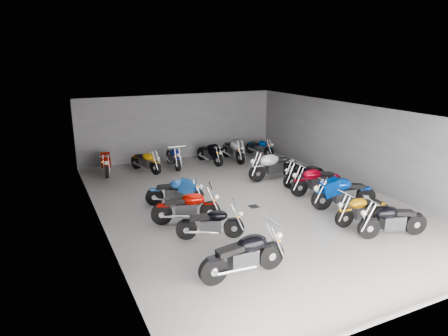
{
  "coord_description": "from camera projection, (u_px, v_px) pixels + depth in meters",
  "views": [
    {
      "loc": [
        -6.48,
        -11.7,
        5.07
      ],
      "look_at": [
        -0.35,
        1.17,
        1.0
      ],
      "focal_mm": 32.0,
      "sensor_mm": 36.0,
      "label": 1
    }
  ],
  "objects": [
    {
      "name": "motorcycle_left_a",
      "position": [
        244.0,
        255.0,
        9.35
      ],
      "size": [
        2.25,
        0.45,
        0.99
      ],
      "rotation": [
        0.0,
        0.0,
        -1.55
      ],
      "color": "black",
      "rests_on": "ground"
    },
    {
      "name": "motorcycle_back_a",
      "position": [
        106.0,
        162.0,
        17.49
      ],
      "size": [
        0.5,
        2.15,
        0.95
      ],
      "rotation": [
        0.0,
        0.0,
        3.01
      ],
      "color": "black",
      "rests_on": "ground"
    },
    {
      "name": "motorcycle_right_c",
      "position": [
        343.0,
        193.0,
        13.51
      ],
      "size": [
        2.27,
        0.73,
        1.01
      ],
      "rotation": [
        0.0,
        0.0,
        1.32
      ],
      "color": "black",
      "rests_on": "ground"
    },
    {
      "name": "motorcycle_back_e",
      "position": [
        233.0,
        150.0,
        19.57
      ],
      "size": [
        0.43,
        2.26,
        0.99
      ],
      "rotation": [
        0.0,
        0.0,
        3.14
      ],
      "color": "black",
      "rests_on": "ground"
    },
    {
      "name": "ground",
      "position": [
        247.0,
        202.0,
        14.23
      ],
      "size": [
        14.0,
        14.0,
        0.0
      ],
      "primitive_type": "plane",
      "color": "gray",
      "rests_on": "ground"
    },
    {
      "name": "motorcycle_left_d",
      "position": [
        187.0,
        207.0,
        12.33
      ],
      "size": [
        2.1,
        0.78,
        0.95
      ],
      "rotation": [
        0.0,
        0.0,
        -1.87
      ],
      "color": "black",
      "rests_on": "ground"
    },
    {
      "name": "drain_grate",
      "position": [
        254.0,
        206.0,
        13.79
      ],
      "size": [
        0.32,
        0.32,
        0.01
      ],
      "primitive_type": "cube",
      "color": "black",
      "rests_on": "ground"
    },
    {
      "name": "wall_back",
      "position": [
        180.0,
        127.0,
        19.86
      ],
      "size": [
        10.0,
        0.1,
        3.2
      ],
      "primitive_type": "cube",
      "color": "slate",
      "rests_on": "ground"
    },
    {
      "name": "motorcycle_back_d",
      "position": [
        210.0,
        153.0,
        19.11
      ],
      "size": [
        0.54,
        2.07,
        0.91
      ],
      "rotation": [
        0.0,
        0.0,
        3.32
      ],
      "color": "black",
      "rests_on": "ground"
    },
    {
      "name": "motorcycle_back_b",
      "position": [
        146.0,
        161.0,
        17.75
      ],
      "size": [
        0.91,
        1.93,
        0.89
      ],
      "rotation": [
        0.0,
        0.0,
        3.54
      ],
      "color": "black",
      "rests_on": "ground"
    },
    {
      "name": "wall_right",
      "position": [
        358.0,
        145.0,
        15.86
      ],
      "size": [
        0.1,
        14.0,
        3.2
      ],
      "primitive_type": "cube",
      "color": "slate",
      "rests_on": "ground"
    },
    {
      "name": "motorcycle_left_c",
      "position": [
        211.0,
        223.0,
        11.29
      ],
      "size": [
        1.87,
        0.82,
        0.86
      ],
      "rotation": [
        0.0,
        0.0,
        -1.93
      ],
      "color": "black",
      "rests_on": "ground"
    },
    {
      "name": "wall_left",
      "position": [
        98.0,
        177.0,
        11.72
      ],
      "size": [
        0.1,
        14.0,
        3.2
      ],
      "primitive_type": "cube",
      "color": "slate",
      "rests_on": "ground"
    },
    {
      "name": "motorcycle_right_b",
      "position": [
        362.0,
        209.0,
        12.26
      ],
      "size": [
        1.99,
        0.42,
        0.87
      ],
      "rotation": [
        0.0,
        0.0,
        1.5
      ],
      "color": "black",
      "rests_on": "ground"
    },
    {
      "name": "motorcycle_right_d",
      "position": [
        316.0,
        180.0,
        14.91
      ],
      "size": [
        2.21,
        0.48,
        0.97
      ],
      "rotation": [
        0.0,
        0.0,
        1.49
      ],
      "color": "black",
      "rests_on": "ground"
    },
    {
      "name": "motorcycle_left_e",
      "position": [
        175.0,
        192.0,
        13.78
      ],
      "size": [
        1.9,
        0.98,
        0.89
      ],
      "rotation": [
        0.0,
        0.0,
        -2.0
      ],
      "color": "black",
      "rests_on": "ground"
    },
    {
      "name": "motorcycle_back_c",
      "position": [
        173.0,
        157.0,
        18.46
      ],
      "size": [
        0.44,
        2.09,
        0.92
      ],
      "rotation": [
        0.0,
        0.0,
        3.09
      ],
      "color": "black",
      "rests_on": "ground"
    },
    {
      "name": "ceiling",
      "position": [
        248.0,
        112.0,
        13.34
      ],
      "size": [
        10.0,
        14.0,
        0.04
      ],
      "primitive_type": "cube",
      "color": "black",
      "rests_on": "wall_back"
    },
    {
      "name": "motorcycle_back_f",
      "position": [
        260.0,
        147.0,
        20.63
      ],
      "size": [
        0.69,
        1.81,
        0.82
      ],
      "rotation": [
        0.0,
        0.0,
        3.45
      ],
      "color": "black",
      "rests_on": "ground"
    },
    {
      "name": "motorcycle_right_f",
      "position": [
        273.0,
        166.0,
        16.7
      ],
      "size": [
        2.41,
        0.49,
        1.06
      ],
      "rotation": [
        0.0,
        0.0,
        1.61
      ],
      "color": "black",
      "rests_on": "ground"
    },
    {
      "name": "motorcycle_right_a",
      "position": [
        392.0,
        220.0,
        11.4
      ],
      "size": [
        2.1,
        0.68,
        0.94
      ],
      "rotation": [
        0.0,
        0.0,
        1.32
      ],
      "color": "black",
      "rests_on": "ground"
    },
    {
      "name": "motorcycle_right_e",
      "position": [
        304.0,
        174.0,
        15.85
      ],
      "size": [
        2.03,
        0.43,
        0.89
      ],
      "rotation": [
        0.0,
        0.0,
        1.64
      ],
      "color": "black",
      "rests_on": "ground"
    }
  ]
}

